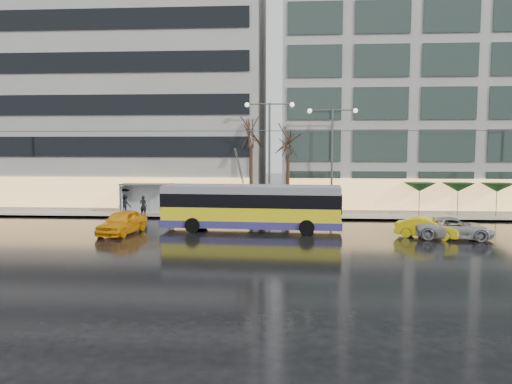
# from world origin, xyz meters

# --- Properties ---
(ground) EXTENTS (140.00, 140.00, 0.00)m
(ground) POSITION_xyz_m (0.00, 0.00, 0.00)
(ground) COLOR black
(ground) RESTS_ON ground
(sidewalk) EXTENTS (80.00, 10.00, 0.15)m
(sidewalk) POSITION_xyz_m (2.00, 14.00, 0.07)
(sidewalk) COLOR gray
(sidewalk) RESTS_ON ground
(kerb) EXTENTS (80.00, 0.10, 0.15)m
(kerb) POSITION_xyz_m (2.00, 9.05, 0.07)
(kerb) COLOR slate
(kerb) RESTS_ON ground
(building_left) EXTENTS (34.00, 14.00, 22.00)m
(building_left) POSITION_xyz_m (-16.00, 19.00, 11.15)
(building_left) COLOR #9E9B97
(building_left) RESTS_ON sidewalk
(building_right) EXTENTS (32.00, 14.00, 25.00)m
(building_right) POSITION_xyz_m (19.00, 19.00, 12.65)
(building_right) COLOR #9E9B97
(building_right) RESTS_ON sidewalk
(trolleybus) EXTENTS (12.16, 4.99, 5.59)m
(trolleybus) POSITION_xyz_m (1.06, 4.03, 1.51)
(trolleybus) COLOR yellow
(trolleybus) RESTS_ON ground
(catenary) EXTENTS (42.24, 5.12, 7.00)m
(catenary) POSITION_xyz_m (1.00, 7.94, 4.25)
(catenary) COLOR #595B60
(catenary) RESTS_ON ground
(bus_shelter) EXTENTS (4.20, 1.60, 2.51)m
(bus_shelter) POSITION_xyz_m (-8.38, 10.69, 1.96)
(bus_shelter) COLOR #595B60
(bus_shelter) RESTS_ON sidewalk
(street_lamp_near) EXTENTS (3.96, 0.36, 9.03)m
(street_lamp_near) POSITION_xyz_m (2.00, 10.80, 5.99)
(street_lamp_near) COLOR #595B60
(street_lamp_near) RESTS_ON sidewalk
(street_lamp_far) EXTENTS (3.96, 0.36, 8.53)m
(street_lamp_far) POSITION_xyz_m (7.00, 10.80, 5.71)
(street_lamp_far) COLOR #595B60
(street_lamp_far) RESTS_ON sidewalk
(tree_a) EXTENTS (3.20, 3.20, 8.40)m
(tree_a) POSITION_xyz_m (0.50, 11.00, 7.09)
(tree_a) COLOR black
(tree_a) RESTS_ON sidewalk
(tree_b) EXTENTS (3.20, 3.20, 7.70)m
(tree_b) POSITION_xyz_m (3.50, 11.20, 6.40)
(tree_b) COLOR black
(tree_b) RESTS_ON sidewalk
(parasol_a) EXTENTS (2.50, 2.50, 2.65)m
(parasol_a) POSITION_xyz_m (14.00, 11.00, 2.45)
(parasol_a) COLOR #595B60
(parasol_a) RESTS_ON sidewalk
(parasol_b) EXTENTS (2.50, 2.50, 2.65)m
(parasol_b) POSITION_xyz_m (17.00, 11.00, 2.45)
(parasol_b) COLOR #595B60
(parasol_b) RESTS_ON sidewalk
(parasol_c) EXTENTS (2.50, 2.50, 2.65)m
(parasol_c) POSITION_xyz_m (20.00, 11.00, 2.45)
(parasol_c) COLOR #595B60
(parasol_c) RESTS_ON sidewalk
(taxi_a) EXTENTS (2.51, 4.79, 1.55)m
(taxi_a) POSITION_xyz_m (-7.29, 2.25, 0.78)
(taxi_a) COLOR #FFA70D
(taxi_a) RESTS_ON ground
(taxi_b) EXTENTS (4.07, 2.75, 1.27)m
(taxi_b) POSITION_xyz_m (12.29, 2.20, 0.64)
(taxi_b) COLOR yellow
(taxi_b) RESTS_ON ground
(sedan_silver) EXTENTS (5.01, 2.82, 1.32)m
(sedan_silver) POSITION_xyz_m (13.87, 2.04, 0.66)
(sedan_silver) COLOR #A1A1A5
(sedan_silver) RESTS_ON ground
(pedestrian_a) EXTENTS (1.04, 1.05, 2.19)m
(pedestrian_a) POSITION_xyz_m (-8.01, 9.40, 1.61)
(pedestrian_a) COLOR black
(pedestrian_a) RESTS_ON sidewalk
(pedestrian_b) EXTENTS (0.91, 0.82, 1.53)m
(pedestrian_b) POSITION_xyz_m (-3.70, 9.78, 0.92)
(pedestrian_b) COLOR black
(pedestrian_b) RESTS_ON sidewalk
(pedestrian_c) EXTENTS (1.06, 0.87, 2.11)m
(pedestrian_c) POSITION_xyz_m (-9.91, 10.51, 1.26)
(pedestrian_c) COLOR black
(pedestrian_c) RESTS_ON sidewalk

